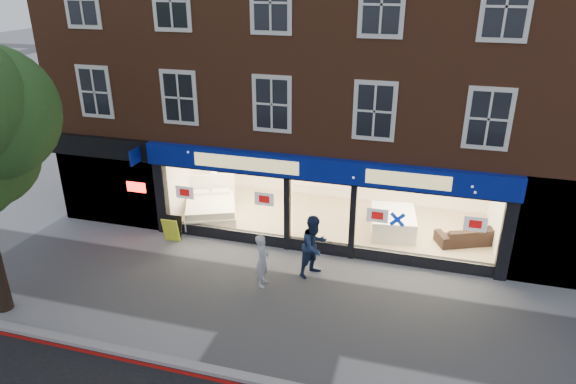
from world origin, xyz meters
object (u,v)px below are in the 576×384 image
at_px(a_board, 172,229).
at_px(pedestrian_blue, 314,246).
at_px(display_bed, 211,207).
at_px(pedestrian_grey, 262,261).
at_px(mattress_stack, 393,222).
at_px(sofa, 467,235).

relative_size(a_board, pedestrian_blue, 0.46).
relative_size(display_bed, pedestrian_blue, 1.43).
bearing_deg(a_board, pedestrian_grey, -25.97).
bearing_deg(mattress_stack, display_bed, -175.19).
bearing_deg(pedestrian_blue, mattress_stack, -0.67).
distance_m(a_board, pedestrian_grey, 4.13).
height_order(a_board, pedestrian_grey, pedestrian_grey).
distance_m(sofa, pedestrian_blue, 5.46).
height_order(display_bed, pedestrian_grey, pedestrian_grey).
bearing_deg(a_board, display_bed, 72.27).
bearing_deg(pedestrian_blue, sofa, -23.50).
xyz_separation_m(sofa, pedestrian_blue, (-4.46, -3.10, 0.57)).
relative_size(mattress_stack, a_board, 2.31).
relative_size(pedestrian_grey, pedestrian_blue, 0.83).
bearing_deg(pedestrian_grey, display_bed, 39.52).
xyz_separation_m(sofa, a_board, (-9.50, -2.38, 0.05)).
xyz_separation_m(display_bed, pedestrian_blue, (4.50, -2.65, 0.51)).
xyz_separation_m(sofa, pedestrian_grey, (-5.74, -4.05, 0.41)).
distance_m(mattress_stack, sofa, 2.43).
bearing_deg(pedestrian_grey, pedestrian_blue, -55.64).
bearing_deg(mattress_stack, pedestrian_grey, -128.59).
bearing_deg(mattress_stack, pedestrian_blue, -122.34).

